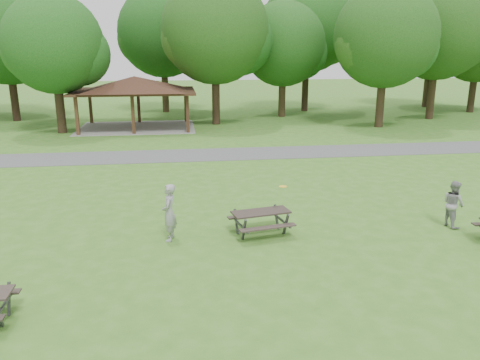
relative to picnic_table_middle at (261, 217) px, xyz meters
name	(u,v)px	position (x,y,z in m)	size (l,w,h in m)	color
ground	(223,269)	(-1.42, -2.26, -0.57)	(160.00, 160.00, 0.00)	#396D1F
asphalt_path	(197,155)	(-1.42, 11.74, -0.56)	(120.00, 3.20, 0.02)	#4C4C4F
pavilion	(135,86)	(-5.42, 21.74, 2.49)	(8.60, 7.01, 3.76)	#3E2616
tree_row_c	(8,37)	(-15.32, 26.77, 5.97)	(8.19, 7.80, 10.67)	black
tree_row_d	(55,47)	(-10.34, 20.27, 5.20)	(6.93, 6.60, 9.27)	black
tree_row_e	(216,33)	(0.68, 22.77, 6.21)	(8.40, 8.00, 11.02)	black
tree_row_f	(284,47)	(6.67, 26.27, 5.27)	(7.35, 7.00, 9.55)	#332416
tree_row_g	(386,39)	(12.67, 19.77, 5.76)	(7.77, 7.40, 10.25)	black
tree_row_h	(439,31)	(18.68, 23.27, 6.45)	(8.61, 8.20, 11.37)	#302115
tree_row_i	(479,46)	(24.66, 26.77, 5.34)	(7.14, 6.80, 9.52)	black
tree_deep_b	(164,35)	(-3.32, 30.77, 6.31)	(8.40, 8.00, 11.13)	#332416
tree_deep_c	(308,29)	(9.68, 29.77, 6.87)	(8.82, 8.40, 11.90)	black
tree_deep_d	(433,35)	(22.68, 31.27, 6.45)	(8.40, 8.00, 11.27)	black
picnic_table_middle	(261,217)	(0.00, 0.00, 0.00)	(2.03, 1.75, 0.78)	#2C231F
frisbee_in_flight	(283,187)	(0.65, -0.12, 0.99)	(0.25, 0.25, 0.02)	yellow
frisbee_thrower	(169,213)	(-2.82, -0.08, 0.31)	(0.64, 0.42, 1.76)	gray
frisbee_catcher	(453,204)	(6.33, -0.17, 0.20)	(0.75, 0.58, 1.54)	gray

